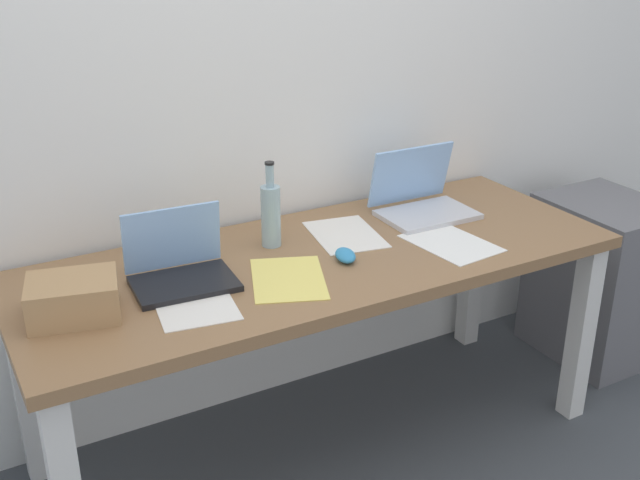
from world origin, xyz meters
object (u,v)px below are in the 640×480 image
(laptop_right, at_px, (422,200))
(filing_cabinet, at_px, (599,278))
(desk, at_px, (320,280))
(beer_bottle, at_px, (271,214))
(computer_mouse, at_px, (345,255))
(cardboard_box, at_px, (73,298))
(laptop_left, at_px, (180,268))

(laptop_right, xyz_separation_m, filing_cabinet, (0.81, -0.15, -0.44))
(desk, height_order, filing_cabinet, desk)
(beer_bottle, bearing_deg, desk, -54.72)
(beer_bottle, bearing_deg, computer_mouse, -55.76)
(filing_cabinet, bearing_deg, desk, 179.60)
(computer_mouse, relative_size, cardboard_box, 0.43)
(cardboard_box, height_order, filing_cabinet, cardboard_box)
(laptop_left, bearing_deg, beer_bottle, 17.73)
(laptop_right, relative_size, computer_mouse, 3.29)
(laptop_right, xyz_separation_m, beer_bottle, (-0.59, 0.01, 0.06))
(desk, relative_size, filing_cabinet, 2.88)
(laptop_left, xyz_separation_m, filing_cabinet, (1.75, -0.04, -0.43))
(beer_bottle, height_order, cardboard_box, beer_bottle)
(laptop_left, xyz_separation_m, cardboard_box, (-0.32, -0.06, 0.01))
(desk, distance_m, filing_cabinet, 1.34)
(laptop_right, relative_size, cardboard_box, 1.40)
(desk, distance_m, cardboard_box, 0.78)
(laptop_right, height_order, filing_cabinet, laptop_right)
(laptop_left, relative_size, beer_bottle, 1.09)
(laptop_left, relative_size, computer_mouse, 3.06)
(desk, xyz_separation_m, computer_mouse, (0.05, -0.08, 0.11))
(cardboard_box, xyz_separation_m, filing_cabinet, (2.07, 0.02, -0.44))
(laptop_right, xyz_separation_m, computer_mouse, (-0.44, -0.21, -0.03))
(laptop_right, bearing_deg, laptop_left, -173.56)
(beer_bottle, xyz_separation_m, cardboard_box, (-0.66, -0.17, -0.06))
(laptop_right, bearing_deg, desk, -164.38)
(desk, height_order, computer_mouse, computer_mouse)
(desk, xyz_separation_m, filing_cabinet, (1.30, -0.01, -0.30))
(laptop_left, height_order, beer_bottle, beer_bottle)
(laptop_left, distance_m, beer_bottle, 0.37)
(laptop_right, bearing_deg, cardboard_box, -172.49)
(laptop_right, bearing_deg, beer_bottle, 179.49)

